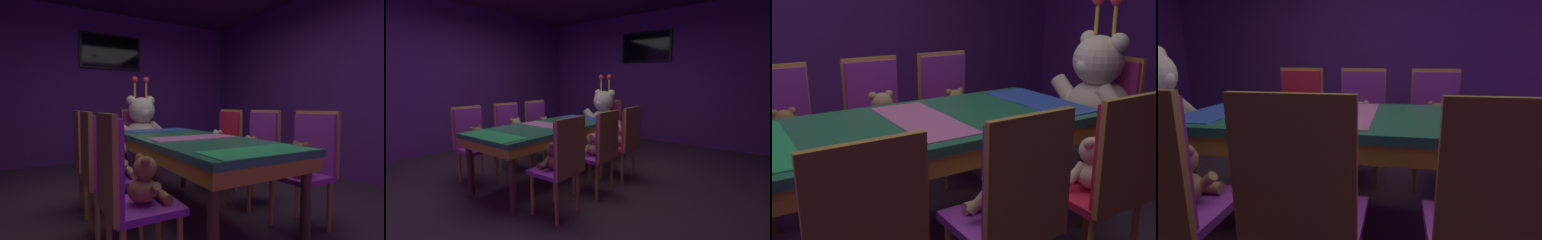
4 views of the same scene
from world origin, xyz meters
TOP-DOWN VIEW (x-y plane):
  - ground_plane at (0.00, 0.00)m, footprint 7.90×7.90m
  - banquet_table at (0.00, 0.00)m, footprint 0.90×2.02m
  - chair_left_0 at (-0.81, -0.62)m, footprint 0.42×0.41m
  - teddy_left_0 at (-0.66, -0.62)m, footprint 0.23×0.30m
  - chair_left_1 at (-0.82, 0.02)m, footprint 0.42×0.41m
  - teddy_left_1 at (-0.67, 0.02)m, footprint 0.26×0.33m
  - chair_left_2 at (-0.81, 0.61)m, footprint 0.42×0.41m
  - teddy_left_2 at (-0.67, 0.61)m, footprint 0.22×0.29m
  - teddy_right_0 at (0.66, -0.62)m, footprint 0.22×0.29m
  - chair_right_1 at (0.83, 0.02)m, footprint 0.42×0.41m
  - teddy_right_1 at (0.69, 0.02)m, footprint 0.21×0.28m
  - chair_right_2 at (0.83, 0.61)m, footprint 0.42×0.41m
  - teddy_right_2 at (0.69, 0.61)m, footprint 0.23×0.29m
  - throne_chair at (0.00, 1.54)m, footprint 0.41×0.42m
  - king_teddy_bear at (0.00, 1.37)m, footprint 0.75×0.58m

SIDE VIEW (x-z plane):
  - ground_plane at x=0.00m, z-range 0.00..0.00m
  - teddy_right_1 at x=0.69m, z-range 0.44..0.70m
  - teddy_left_2 at x=-0.67m, z-range 0.44..0.71m
  - teddy_right_0 at x=0.66m, z-range 0.44..0.71m
  - teddy_right_2 at x=0.69m, z-range 0.44..0.72m
  - teddy_left_0 at x=-0.66m, z-range 0.44..0.72m
  - teddy_left_1 at x=-0.67m, z-range 0.44..0.75m
  - chair_left_0 at x=-0.81m, z-range 0.10..1.09m
  - chair_left_1 at x=-0.82m, z-range 0.10..1.09m
  - chair_left_2 at x=-0.81m, z-range 0.10..1.09m
  - chair_right_1 at x=0.83m, z-range 0.10..1.09m
  - chair_right_2 at x=0.83m, z-range 0.10..1.09m
  - throne_chair at x=0.00m, z-range 0.10..1.09m
  - banquet_table at x=0.00m, z-range 0.28..1.02m
  - king_teddy_bear at x=0.00m, z-range 0.28..1.25m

